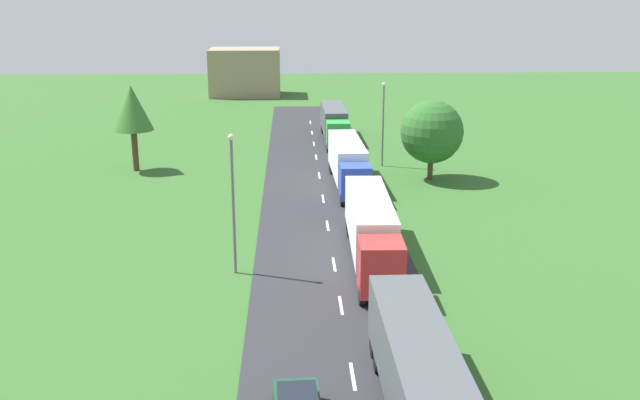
# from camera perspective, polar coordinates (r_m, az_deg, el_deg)

# --- Properties ---
(road) EXTENTS (10.00, 140.00, 0.06)m
(road) POSITION_cam_1_polar(r_m,az_deg,el_deg) (39.97, 1.60, -7.97)
(road) COLOR #2B2B30
(road) RESTS_ON ground
(lane_marking_centre) EXTENTS (0.16, 121.68, 0.01)m
(lane_marking_centre) POSITION_cam_1_polar(r_m,az_deg,el_deg) (36.20, 2.06, -10.61)
(lane_marking_centre) COLOR white
(lane_marking_centre) RESTS_ON road
(truck_lead) EXTENTS (2.57, 14.69, 3.68)m
(truck_lead) POSITION_cam_1_polar(r_m,az_deg,el_deg) (28.03, 8.21, -14.42)
(truck_lead) COLOR red
(truck_lead) RESTS_ON road
(truck_second) EXTENTS (2.77, 14.22, 3.78)m
(truck_second) POSITION_cam_1_polar(r_m,az_deg,el_deg) (44.89, 4.10, -2.25)
(truck_second) COLOR red
(truck_second) RESTS_ON road
(truck_third) EXTENTS (2.76, 13.26, 3.78)m
(truck_third) POSITION_cam_1_polar(r_m,az_deg,el_deg) (62.60, 2.23, 3.08)
(truck_third) COLOR blue
(truck_third) RESTS_ON road
(truck_fourth) EXTENTS (2.57, 13.40, 3.71)m
(truck_fourth) POSITION_cam_1_polar(r_m,az_deg,el_deg) (82.13, 1.14, 6.21)
(truck_fourth) COLOR green
(truck_fourth) RESTS_ON road
(lamppost_second) EXTENTS (0.36, 0.36, 8.55)m
(lamppost_second) POSITION_cam_1_polar(r_m,az_deg,el_deg) (42.52, -6.93, 0.20)
(lamppost_second) COLOR slate
(lamppost_second) RESTS_ON ground
(lamppost_third) EXTENTS (0.36, 0.36, 8.15)m
(lamppost_third) POSITION_cam_1_polar(r_m,az_deg,el_deg) (69.77, 5.03, 6.36)
(lamppost_third) COLOR slate
(lamppost_third) RESTS_ON ground
(tree_oak) EXTENTS (3.81, 3.81, 8.10)m
(tree_oak) POSITION_cam_1_polar(r_m,az_deg,el_deg) (69.69, -14.71, 7.02)
(tree_oak) COLOR #513823
(tree_oak) RESTS_ON ground
(tree_maple) EXTENTS (5.65, 5.65, 7.21)m
(tree_maple) POSITION_cam_1_polar(r_m,az_deg,el_deg) (65.16, 8.88, 5.37)
(tree_maple) COLOR #513823
(tree_maple) RESTS_ON ground
(distant_building) EXTENTS (11.35, 8.75, 7.58)m
(distant_building) POSITION_cam_1_polar(r_m,az_deg,el_deg) (120.27, -5.97, 10.08)
(distant_building) COLOR #9E846B
(distant_building) RESTS_ON ground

